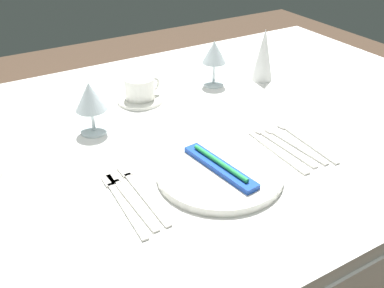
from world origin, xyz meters
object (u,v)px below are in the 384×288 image
(toothbrush_package, at_px, (220,166))
(wine_glass_left, at_px, (90,99))
(fork_inner, at_px, (129,197))
(dinner_knife, at_px, (279,153))
(napkin_folded, at_px, (264,55))
(fork_salad, at_px, (122,202))
(spoon_tea, at_px, (299,137))
(spoon_dessert, at_px, (287,140))
(coffee_cup_right, at_px, (140,88))
(dinner_plate, at_px, (220,173))
(spoon_soup, at_px, (275,141))
(wine_glass_centre, at_px, (214,54))
(fork_outer, at_px, (141,192))

(toothbrush_package, distance_m, wine_glass_left, 0.38)
(fork_inner, distance_m, dinner_knife, 0.38)
(toothbrush_package, relative_size, napkin_folded, 1.27)
(fork_salad, distance_m, spoon_tea, 0.49)
(spoon_dessert, relative_size, coffee_cup_right, 1.94)
(dinner_plate, bearing_deg, napkin_folded, 42.47)
(napkin_folded, bearing_deg, spoon_soup, -123.34)
(wine_glass_centre, distance_m, napkin_folded, 0.16)
(wine_glass_left, bearing_deg, fork_salad, -99.82)
(toothbrush_package, xyz_separation_m, wine_glass_centre, (0.26, 0.43, 0.07))
(fork_inner, distance_m, napkin_folded, 0.72)
(dinner_knife, bearing_deg, coffee_cup_right, 110.41)
(coffee_cup_right, xyz_separation_m, napkin_folded, (0.41, -0.05, 0.04))
(dinner_knife, relative_size, wine_glass_left, 1.55)
(toothbrush_package, relative_size, wine_glass_centre, 1.49)
(wine_glass_left, bearing_deg, coffee_cup_right, 30.51)
(fork_outer, height_order, napkin_folded, napkin_folded)
(fork_outer, distance_m, dinner_knife, 0.35)
(spoon_soup, relative_size, coffee_cup_right, 2.03)
(fork_inner, distance_m, coffee_cup_right, 0.46)
(spoon_tea, bearing_deg, wine_glass_left, 146.25)
(spoon_tea, distance_m, napkin_folded, 0.38)
(fork_salad, bearing_deg, spoon_soup, 3.93)
(spoon_dessert, bearing_deg, toothbrush_package, -169.84)
(wine_glass_centre, bearing_deg, coffee_cup_right, 177.88)
(dinner_plate, distance_m, spoon_tea, 0.27)
(spoon_soup, bearing_deg, spoon_dessert, -19.92)
(dinner_knife, distance_m, coffee_cup_right, 0.46)
(fork_inner, distance_m, spoon_soup, 0.40)
(dinner_plate, bearing_deg, wine_glass_left, 117.30)
(dinner_knife, bearing_deg, toothbrush_package, -178.26)
(fork_salad, bearing_deg, wine_glass_left, 80.18)
(spoon_soup, height_order, wine_glass_centre, wine_glass_centre)
(dinner_plate, height_order, fork_inner, dinner_plate)
(toothbrush_package, bearing_deg, wine_glass_centre, 58.64)
(fork_salad, bearing_deg, napkin_folded, 29.36)
(dinner_knife, distance_m, wine_glass_left, 0.48)
(fork_salad, bearing_deg, toothbrush_package, -5.62)
(wine_glass_centre, distance_m, wine_glass_left, 0.44)
(spoon_tea, relative_size, wine_glass_centre, 1.58)
(fork_inner, bearing_deg, wine_glass_centre, 40.53)
(dinner_plate, xyz_separation_m, toothbrush_package, (0.00, 0.00, 0.02))
(spoon_soup, bearing_deg, fork_outer, -177.48)
(fork_outer, bearing_deg, wine_glass_centre, 42.03)
(fork_inner, height_order, wine_glass_centre, wine_glass_centre)
(wine_glass_left, bearing_deg, napkin_folded, 5.19)
(spoon_tea, xyz_separation_m, coffee_cup_right, (-0.25, 0.40, 0.04))
(spoon_soup, distance_m, spoon_dessert, 0.03)
(fork_inner, xyz_separation_m, spoon_dessert, (0.43, 0.01, 0.00))
(wine_glass_centre, bearing_deg, fork_inner, -139.47)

